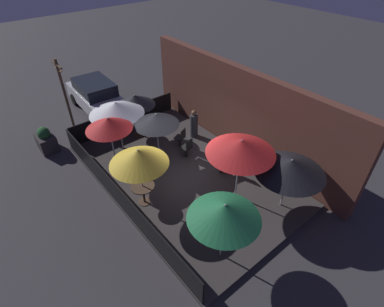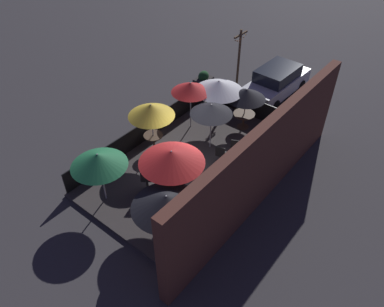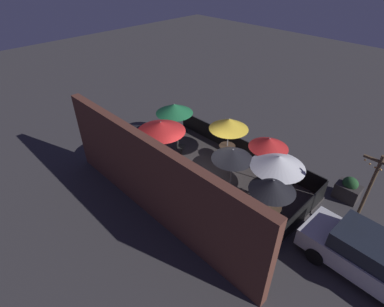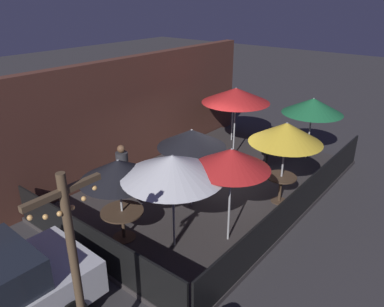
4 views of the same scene
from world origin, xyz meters
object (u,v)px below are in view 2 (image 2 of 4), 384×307
(patio_umbrella_0, at_px, (151,110))
(patio_chair_2, at_px, (236,147))
(dining_table_1, at_px, (244,116))
(patio_umbrella_3, at_px, (172,157))
(patio_umbrella_7, at_px, (191,87))
(patio_umbrella_4, at_px, (211,109))
(light_post, at_px, (239,59))
(patron_0, at_px, (261,151))
(patio_chair_3, at_px, (221,154))
(patio_chair_0, at_px, (206,180))
(parked_car_0, at_px, (276,81))
(planter_box, at_px, (203,82))
(patio_chair_1, at_px, (146,179))
(dining_table_0, at_px, (153,138))
(patio_umbrella_2, at_px, (219,86))
(patio_umbrella_1, at_px, (246,94))
(patio_umbrella_6, at_px, (98,160))
(patio_umbrella_5, at_px, (167,201))

(patio_umbrella_0, bearing_deg, patio_chair_2, 120.67)
(patio_umbrella_0, xyz_separation_m, dining_table_1, (-3.83, 2.09, -1.43))
(patio_umbrella_3, distance_m, patio_umbrella_7, 4.87)
(patio_umbrella_4, distance_m, light_post, 5.06)
(patron_0, bearing_deg, patio_chair_3, -23.22)
(patio_chair_0, height_order, parked_car_0, parked_car_0)
(patio_umbrella_7, height_order, parked_car_0, patio_umbrella_7)
(patio_chair_0, bearing_deg, patio_umbrella_7, -33.24)
(patio_umbrella_3, bearing_deg, planter_box, -149.97)
(patio_chair_1, distance_m, light_post, 8.55)
(patio_umbrella_3, distance_m, patron_0, 4.45)
(dining_table_0, height_order, parked_car_0, parked_car_0)
(patio_umbrella_0, relative_size, patio_chair_1, 2.42)
(patio_umbrella_0, xyz_separation_m, patio_umbrella_2, (-3.31, 0.96, -0.02))
(patio_chair_1, bearing_deg, patio_umbrella_1, -43.35)
(patio_umbrella_0, height_order, patio_umbrella_1, patio_umbrella_0)
(patio_umbrella_3, height_order, light_post, light_post)
(patio_umbrella_6, height_order, patio_umbrella_7, patio_umbrella_7)
(patio_umbrella_2, bearing_deg, patio_umbrella_7, -39.91)
(patio_umbrella_3, xyz_separation_m, light_post, (-8.22, -2.70, -0.37))
(patio_umbrella_0, relative_size, patio_umbrella_6, 1.06)
(patio_chair_0, xyz_separation_m, patio_chair_1, (1.36, -1.80, -0.01))
(patio_umbrella_4, height_order, patio_chair_1, patio_umbrella_4)
(patio_umbrella_5, relative_size, dining_table_1, 2.30)
(patio_chair_2, distance_m, patron_0, 1.06)
(patio_umbrella_4, bearing_deg, dining_table_0, -46.77)
(planter_box, bearing_deg, patron_0, 58.58)
(patio_umbrella_4, bearing_deg, parked_car_0, -179.85)
(patio_umbrella_1, bearing_deg, dining_table_1, 90.00)
(patio_umbrella_3, distance_m, parked_car_0, 9.40)
(patio_umbrella_5, distance_m, patio_chair_2, 5.11)
(dining_table_0, bearing_deg, planter_box, -164.38)
(patio_chair_0, height_order, patio_chair_3, patio_chair_0)
(patio_umbrella_2, relative_size, patio_umbrella_4, 1.04)
(patron_0, bearing_deg, patio_umbrella_7, -67.08)
(patio_umbrella_0, height_order, patio_umbrella_2, patio_umbrella_0)
(dining_table_0, bearing_deg, patio_umbrella_3, 55.95)
(patio_umbrella_0, xyz_separation_m, patio_umbrella_5, (3.14, 3.62, -0.27))
(patio_umbrella_4, relative_size, patio_chair_3, 2.36)
(planter_box, bearing_deg, patio_umbrella_6, 13.70)
(patio_chair_2, bearing_deg, patron_0, -95.80)
(patio_umbrella_6, bearing_deg, light_post, -176.43)
(patio_umbrella_4, relative_size, parked_car_0, 0.50)
(patio_chair_1, xyz_separation_m, light_post, (-8.33, -1.45, 1.31))
(patio_umbrella_0, relative_size, dining_table_1, 2.32)
(patio_umbrella_0, height_order, patio_chair_3, patio_umbrella_0)
(dining_table_0, bearing_deg, patio_chair_2, 120.67)
(patio_umbrella_6, bearing_deg, patio_umbrella_2, 176.79)
(patio_umbrella_4, bearing_deg, patio_umbrella_2, -153.75)
(patio_umbrella_0, height_order, patio_chair_0, patio_umbrella_0)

